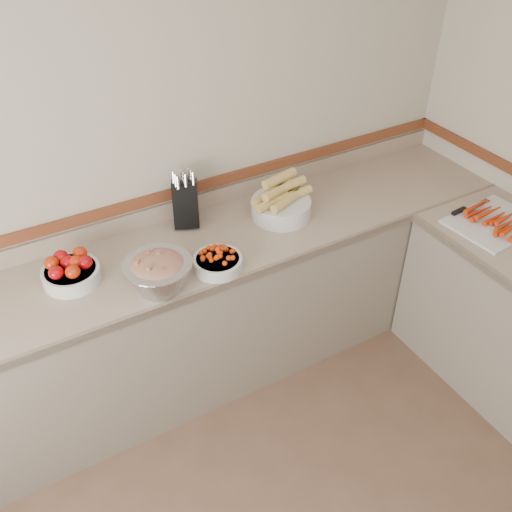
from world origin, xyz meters
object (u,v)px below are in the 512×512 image
tomato_bowl (71,271)px  corn_bowl (281,203)px  cherry_tomato_bowl (218,261)px  cutting_board (494,221)px  rhubarb_bowl (158,273)px  knife_block (186,203)px

tomato_bowl → corn_bowl: (1.15, -0.01, 0.02)m
cherry_tomato_bowl → corn_bowl: 0.57m
tomato_bowl → cutting_board: size_ratio=0.55×
corn_bowl → rhubarb_bowl: size_ratio=1.14×
corn_bowl → rhubarb_bowl: (-0.81, -0.24, 0.01)m
knife_block → rhubarb_bowl: 0.54m
rhubarb_bowl → tomato_bowl: bearing=142.6°
tomato_bowl → corn_bowl: bearing=-0.7°
cherry_tomato_bowl → corn_bowl: (0.51, 0.24, 0.03)m
tomato_bowl → knife_block: bearing=14.3°
knife_block → rhubarb_bowl: bearing=-127.6°
knife_block → tomato_bowl: knife_block is taller
cherry_tomato_bowl → rhubarb_bowl: (-0.30, -0.00, 0.05)m
tomato_bowl → rhubarb_bowl: 0.43m
cutting_board → knife_block: bearing=150.1°
cherry_tomato_bowl → knife_block: bearing=85.8°
knife_block → cherry_tomato_bowl: knife_block is taller
corn_bowl → cutting_board: corn_bowl is taller
cherry_tomato_bowl → cutting_board: cherry_tomato_bowl is taller
cherry_tomato_bowl → corn_bowl: size_ratio=0.67×
cutting_board → cherry_tomato_bowl: bearing=164.8°
rhubarb_bowl → cutting_board: size_ratio=0.65×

